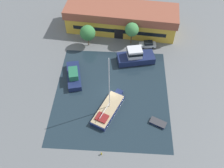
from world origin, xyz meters
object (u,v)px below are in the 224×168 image
at_px(warehouse_building, 121,18).
at_px(small_dinghy, 158,123).
at_px(sailboat_moored, 108,109).
at_px(cabin_boat, 74,75).
at_px(quay_tree_near_building, 88,33).
at_px(quay_tree_by_water, 132,30).
at_px(parked_car, 148,44).
at_px(motor_cruiser, 135,57).

distance_m(warehouse_building, small_dinghy, 32.23).
relative_size(warehouse_building, sailboat_moored, 2.08).
height_order(small_dinghy, cabin_boat, cabin_boat).
xyz_separation_m(quay_tree_near_building, small_dinghy, (16.99, -23.23, -3.79)).
distance_m(quay_tree_near_building, cabin_boat, 12.51).
distance_m(quay_tree_by_water, parked_car, 5.86).
relative_size(parked_car, cabin_boat, 0.50).
relative_size(small_dinghy, cabin_boat, 0.42).
relative_size(parked_car, motor_cruiser, 0.46).
bearing_deg(warehouse_building, cabin_boat, -112.19).
bearing_deg(quay_tree_by_water, motor_cruiser, -80.75).
distance_m(quay_tree_near_building, parked_car, 15.95).
bearing_deg(quay_tree_near_building, quay_tree_by_water, 7.14).
distance_m(parked_car, cabin_boat, 21.44).
bearing_deg(parked_car, small_dinghy, 177.18).
bearing_deg(small_dinghy, motor_cruiser, 39.60).
bearing_deg(sailboat_moored, cabin_boat, 158.67).
bearing_deg(motor_cruiser, small_dinghy, -177.02).
height_order(quay_tree_by_water, motor_cruiser, quay_tree_by_water).
xyz_separation_m(sailboat_moored, small_dinghy, (10.34, -2.50, -0.36)).
bearing_deg(small_dinghy, parked_car, 28.32).
height_order(warehouse_building, small_dinghy, warehouse_building).
bearing_deg(warehouse_building, quay_tree_by_water, -59.19).
relative_size(quay_tree_near_building, cabin_boat, 0.68).
relative_size(quay_tree_by_water, motor_cruiser, 0.65).
xyz_separation_m(warehouse_building, quay_tree_by_water, (2.94, -6.23, 1.11)).
xyz_separation_m(warehouse_building, quay_tree_near_building, (-8.29, -7.64, 0.65)).
xyz_separation_m(quay_tree_near_building, parked_car, (15.62, 0.20, -3.23)).
xyz_separation_m(parked_car, small_dinghy, (1.37, -23.43, -0.57)).
height_order(parked_car, sailboat_moored, sailboat_moored).
bearing_deg(parked_car, quay_tree_by_water, 68.51).
height_order(warehouse_building, cabin_boat, warehouse_building).
bearing_deg(small_dinghy, quay_tree_near_building, 61.16).
bearing_deg(cabin_boat, quay_tree_near_building, 67.62).
height_order(parked_car, motor_cruiser, motor_cruiser).
distance_m(sailboat_moored, motor_cruiser, 16.40).
bearing_deg(cabin_boat, warehouse_building, 49.49).
xyz_separation_m(sailboat_moored, motor_cruiser, (5.68, 15.36, 0.85)).
bearing_deg(sailboat_moored, motor_cruiser, 93.66).
distance_m(warehouse_building, parked_car, 10.76).
xyz_separation_m(warehouse_building, small_dinghy, (8.70, -30.87, -3.14)).
height_order(quay_tree_near_building, motor_cruiser, quay_tree_near_building).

